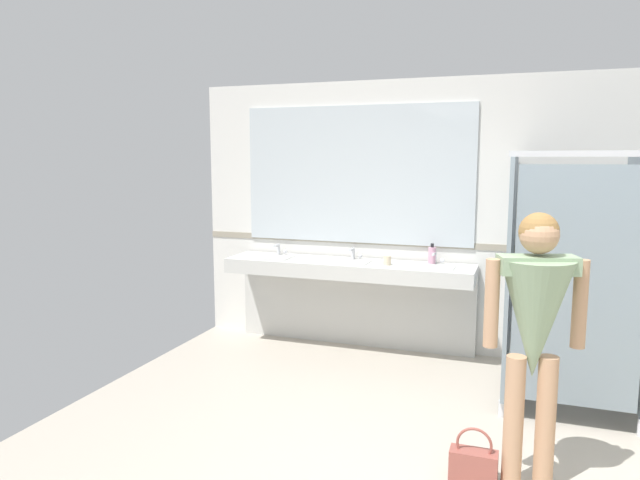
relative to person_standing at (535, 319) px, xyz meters
name	(u,v)px	position (x,y,z in m)	size (l,w,h in m)	color
wall_back	(515,220)	(-0.17, 2.29, 0.31)	(6.27, 0.12, 2.61)	silver
wall_back_tile_band	(514,248)	(-0.17, 2.23, 0.06)	(6.27, 0.01, 0.06)	#9E937F
vanity_counter	(350,284)	(-1.67, 2.04, -0.35)	(2.40, 0.52, 1.00)	silver
mirror_panel	(356,175)	(-1.67, 2.22, 0.71)	(2.30, 0.02, 1.34)	silver
bathroom_stalls	(640,278)	(0.73, 1.35, 0.01)	(1.87, 1.36, 1.92)	gray
person_standing	(535,319)	(0.00, 0.00, 0.00)	(0.54, 0.50, 1.58)	tan
handbag	(473,464)	(-0.29, -0.04, -0.89)	(0.27, 0.12, 0.33)	#934C42
soap_dispenser	(432,255)	(-0.89, 2.11, -0.03)	(0.07, 0.07, 0.19)	#D899B2
paper_cup	(387,260)	(-1.27, 1.90, -0.06)	(0.07, 0.07, 0.09)	beige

